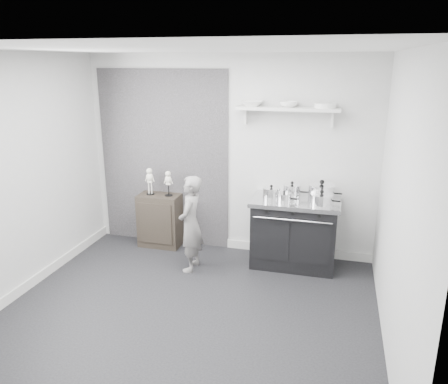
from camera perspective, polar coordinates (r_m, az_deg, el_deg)
The scene contains 16 objects.
ground at distance 4.88m, azimuth -4.87°, elevation -15.38°, with size 4.00×4.00×0.00m, color black.
room_shell at distance 4.42m, azimuth -5.84°, elevation 4.18°, with size 4.02×3.62×2.71m.
wall_shelf at distance 5.63m, azimuth 8.33°, elevation 10.60°, with size 1.30×0.26×0.24m.
stove at distance 5.79m, azimuth 9.15°, elevation -5.18°, with size 1.12×0.70×0.90m.
side_cabinet at distance 6.39m, azimuth -8.34°, elevation -3.67°, with size 0.59×0.35×0.77m, color black.
child at distance 5.54m, azimuth -4.37°, elevation -4.16°, with size 0.45×0.30×1.24m, color slate.
pot_front_left at distance 5.57m, azimuth 6.19°, elevation -0.20°, with size 0.31×0.22×0.20m.
pot_back_left at distance 5.72m, azimuth 8.85°, elevation 0.19°, with size 0.32×0.24×0.21m.
pot_back_right at distance 5.68m, azimuth 12.60°, elevation 0.03°, with size 0.43×0.34×0.26m.
pot_front_right at distance 5.46m, azimuth 12.61°, elevation -0.95°, with size 0.37×0.28×0.19m.
pot_front_center at distance 5.51m, azimuth 7.87°, elevation -0.71°, with size 0.26×0.18×0.14m.
skeleton_full at distance 6.26m, azimuth -9.67°, elevation 1.65°, with size 0.12×0.08×0.44m, color silver, non-canonical shape.
skeleton_torso at distance 6.15m, azimuth -7.29°, elevation 1.36°, with size 0.12×0.07×0.41m, color silver, non-canonical shape.
bowl_large at distance 5.68m, azimuth 3.68°, elevation 11.46°, with size 0.28×0.28×0.07m, color white.
bowl_small at distance 5.61m, azimuth 8.44°, elevation 11.27°, with size 0.23×0.23×0.07m, color white.
plate_stack at distance 5.58m, azimuth 13.08°, elevation 10.94°, with size 0.27×0.27×0.06m, color white.
Camera 1 is at (1.44, -3.88, 2.59)m, focal length 35.00 mm.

